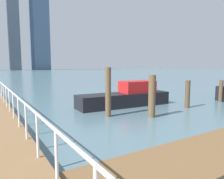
{
  "coord_description": "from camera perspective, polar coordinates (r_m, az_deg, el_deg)",
  "views": [
    {
      "loc": [
        -4.15,
        6.84,
        2.53
      ],
      "look_at": [
        -0.6,
        12.58,
        1.78
      ],
      "focal_mm": 33.5,
      "sensor_mm": 36.0,
      "label": 1
    }
  ],
  "objects": [
    {
      "name": "dock_piling_3",
      "position": [
        16.86,
        27.58,
        -0.36
      ],
      "size": [
        0.28,
        0.28,
        1.55
      ],
      "primitive_type": "cylinder",
      "color": "brown",
      "rests_on": "ground_plane"
    },
    {
      "name": "dock_piling_1",
      "position": [
        10.54,
        10.84,
        -1.81
      ],
      "size": [
        0.36,
        0.36,
        2.11
      ],
      "primitive_type": "cylinder",
      "color": "brown",
      "rests_on": "ground_plane"
    },
    {
      "name": "dock_piling_0",
      "position": [
        13.56,
        19.91,
        -1.2
      ],
      "size": [
        0.3,
        0.3,
        1.68
      ],
      "primitive_type": "cylinder",
      "color": "brown",
      "rests_on": "ground_plane"
    },
    {
      "name": "moored_boat_0",
      "position": [
        13.47,
        4.05,
        -2.01
      ],
      "size": [
        6.22,
        1.93,
        1.57
      ],
      "color": "black",
      "rests_on": "ground_plane"
    },
    {
      "name": "boardwalk_railing",
      "position": [
        3.16,
        -10.92,
        -18.2
      ],
      "size": [
        0.06,
        31.03,
        1.08
      ],
      "color": "white",
      "rests_on": "boardwalk"
    },
    {
      "name": "dock_piling_2",
      "position": [
        10.45,
        -1.06,
        -0.73
      ],
      "size": [
        0.29,
        0.29,
        2.49
      ],
      "primitive_type": "cylinder",
      "color": "brown",
      "rests_on": "ground_plane"
    },
    {
      "name": "ground_plane",
      "position": [
        14.03,
        -14.07,
        -4.24
      ],
      "size": [
        300.0,
        300.0,
        0.0
      ],
      "primitive_type": "plane",
      "color": "slate"
    },
    {
      "name": "skyline_tower_4",
      "position": [
        158.83,
        -19.19,
        15.36
      ],
      "size": [
        11.23,
        12.57,
        56.63
      ],
      "primitive_type": "cube",
      "rotation": [
        0.0,
        0.0,
        0.04
      ],
      "color": "slate",
      "rests_on": "ground_plane"
    },
    {
      "name": "skyline_tower_3",
      "position": [
        171.46,
        -25.21,
        13.81
      ],
      "size": [
        7.89,
        10.74,
        53.03
      ],
      "primitive_type": "cube",
      "rotation": [
        0.0,
        0.0,
        -0.05
      ],
      "color": "gray",
      "rests_on": "ground_plane"
    }
  ]
}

